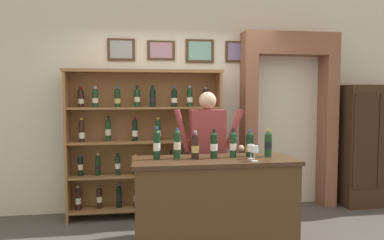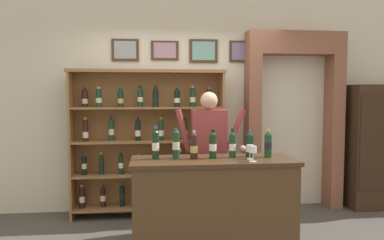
# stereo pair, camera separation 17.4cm
# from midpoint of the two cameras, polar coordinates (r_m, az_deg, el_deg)

# --- Properties ---
(back_wall) EXTENTS (12.00, 0.19, 3.58)m
(back_wall) POSITION_cam_midpoint_polar(r_m,az_deg,el_deg) (5.18, -2.85, 6.01)
(back_wall) COLOR beige
(back_wall) RESTS_ON ground
(wine_shelf) EXTENTS (2.02, 0.34, 1.93)m
(wine_shelf) POSITION_cam_midpoint_polar(r_m,az_deg,el_deg) (4.86, -8.32, -3.02)
(wine_shelf) COLOR olive
(wine_shelf) RESTS_ON ground
(archway_doorway) EXTENTS (1.36, 0.45, 2.47)m
(archway_doorway) POSITION_cam_midpoint_polar(r_m,az_deg,el_deg) (5.43, 13.55, 1.60)
(archway_doorway) COLOR brown
(archway_doorway) RESTS_ON ground
(side_cabinet) EXTENTS (0.79, 0.45, 1.74)m
(side_cabinet) POSITION_cam_midpoint_polar(r_m,az_deg,el_deg) (5.86, 24.91, -3.58)
(side_cabinet) COLOR #382316
(side_cabinet) RESTS_ON ground
(tasting_counter) EXTENTS (1.65, 0.60, 0.97)m
(tasting_counter) POSITION_cam_midpoint_polar(r_m,az_deg,el_deg) (3.82, 2.19, -13.17)
(tasting_counter) COLOR #4C331E
(tasting_counter) RESTS_ON ground
(shopkeeper) EXTENTS (0.85, 0.22, 1.64)m
(shopkeeper) POSITION_cam_midpoint_polar(r_m,az_deg,el_deg) (4.34, 1.28, -3.93)
(shopkeeper) COLOR #2D3347
(shopkeeper) RESTS_ON ground
(tasting_bottle_vin_santo) EXTENTS (0.07, 0.07, 0.33)m
(tasting_bottle_vin_santo) POSITION_cam_midpoint_polar(r_m,az_deg,el_deg) (3.69, -6.86, -3.71)
(tasting_bottle_vin_santo) COLOR black
(tasting_bottle_vin_santo) RESTS_ON tasting_counter
(tasting_bottle_rosso) EXTENTS (0.07, 0.07, 0.31)m
(tasting_bottle_rosso) POSITION_cam_midpoint_polar(r_m,az_deg,el_deg) (3.71, -3.67, -3.68)
(tasting_bottle_rosso) COLOR #19381E
(tasting_bottle_rosso) RESTS_ON tasting_counter
(tasting_bottle_chianti) EXTENTS (0.08, 0.08, 0.28)m
(tasting_bottle_chianti) POSITION_cam_midpoint_polar(r_m,az_deg,el_deg) (3.69, -0.85, -3.97)
(tasting_bottle_chianti) COLOR black
(tasting_bottle_chianti) RESTS_ON tasting_counter
(tasting_bottle_grappa) EXTENTS (0.07, 0.07, 0.30)m
(tasting_bottle_grappa) POSITION_cam_midpoint_polar(r_m,az_deg,el_deg) (3.72, 2.09, -3.81)
(tasting_bottle_grappa) COLOR black
(tasting_bottle_grappa) RESTS_ON tasting_counter
(tasting_bottle_brunello) EXTENTS (0.07, 0.07, 0.30)m
(tasting_bottle_brunello) POSITION_cam_midpoint_polar(r_m,az_deg,el_deg) (3.80, 5.11, -3.71)
(tasting_bottle_brunello) COLOR #19381E
(tasting_bottle_brunello) RESTS_ON tasting_counter
(tasting_bottle_super_tuscan) EXTENTS (0.08, 0.08, 0.28)m
(tasting_bottle_super_tuscan) POSITION_cam_midpoint_polar(r_m,az_deg,el_deg) (3.86, 7.70, -3.73)
(tasting_bottle_super_tuscan) COLOR black
(tasting_bottle_super_tuscan) RESTS_ON tasting_counter
(tasting_bottle_bianco) EXTENTS (0.08, 0.08, 0.29)m
(tasting_bottle_bianco) POSITION_cam_midpoint_polar(r_m,az_deg,el_deg) (3.87, 10.50, -3.59)
(tasting_bottle_bianco) COLOR #19381E
(tasting_bottle_bianco) RESTS_ON tasting_counter
(wine_glass_spare) EXTENTS (0.07, 0.07, 0.15)m
(wine_glass_spare) POSITION_cam_midpoint_polar(r_m,az_deg,el_deg) (3.72, 7.82, -4.42)
(wine_glass_spare) COLOR silver
(wine_glass_spare) RESTS_ON tasting_counter
(wine_glass_center) EXTENTS (0.07, 0.07, 0.15)m
(wine_glass_center) POSITION_cam_midpoint_polar(r_m,az_deg,el_deg) (3.59, 8.35, -4.68)
(wine_glass_center) COLOR silver
(wine_glass_center) RESTS_ON tasting_counter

